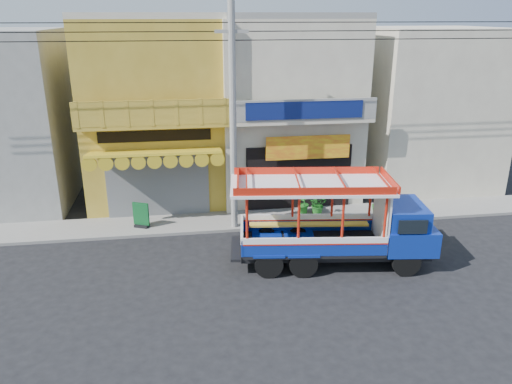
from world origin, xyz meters
TOP-DOWN VIEW (x-y plane):
  - ground at (0.00, 0.00)m, footprint 90.00×90.00m
  - sidewalk at (0.00, 4.00)m, footprint 30.00×2.00m
  - shophouse_left at (-4.00, 7.96)m, footprint 6.00×7.50m
  - shophouse_right at (2.00, 7.96)m, footprint 6.00×6.75m
  - party_pilaster at (-1.00, 4.85)m, footprint 0.35×0.30m
  - filler_building_right at (9.00, 8.00)m, footprint 6.00×6.00m
  - utility_pole at (-0.85, 3.30)m, footprint 28.00×0.26m
  - songthaew_truck at (2.50, -0.19)m, footprint 7.01×3.02m
  - green_sign at (-4.69, 3.79)m, footprint 0.64×0.51m
  - potted_plant_a at (2.66, 4.10)m, footprint 0.99×0.95m
  - potted_plant_b at (2.01, 4.20)m, footprint 0.65×0.70m
  - potted_plant_c at (5.21, 3.81)m, footprint 0.70×0.70m

SIDE VIEW (x-z plane):
  - ground at x=0.00m, z-range 0.00..0.00m
  - sidewalk at x=0.00m, z-range 0.00..0.12m
  - green_sign at x=-4.69m, z-range 0.04..1.06m
  - potted_plant_a at x=2.66m, z-range 0.12..0.98m
  - potted_plant_c at x=5.21m, z-range 0.12..1.00m
  - potted_plant_b at x=2.01m, z-range 0.12..1.12m
  - songthaew_truck at x=2.50m, z-range -0.06..3.11m
  - filler_building_right at x=9.00m, z-range 0.00..7.60m
  - party_pilaster at x=-1.00m, z-range 0.00..8.00m
  - shophouse_right at x=2.00m, z-range -0.01..8.23m
  - shophouse_left at x=-4.00m, z-range -0.01..8.23m
  - utility_pole at x=-0.85m, z-range 0.53..9.53m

